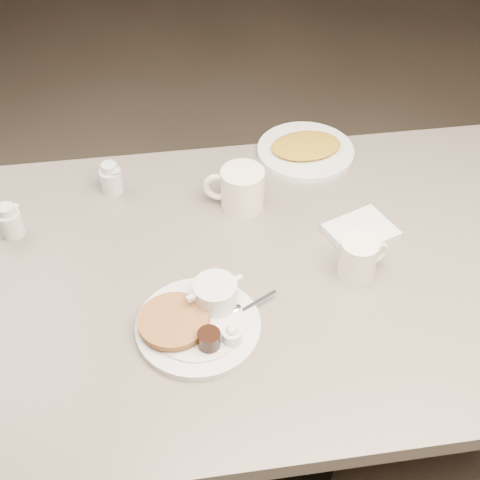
{
  "coord_description": "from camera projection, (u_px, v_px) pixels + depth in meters",
  "views": [
    {
      "loc": [
        -0.14,
        -0.93,
        1.75
      ],
      "look_at": [
        0.0,
        0.02,
        0.82
      ],
      "focal_mm": 47.82,
      "sensor_mm": 36.0,
      "label": 1
    }
  ],
  "objects": [
    {
      "name": "diner_table",
      "position": [
        241.0,
        320.0,
        1.49
      ],
      "size": [
        1.5,
        0.9,
        0.75
      ],
      "color": "slate",
      "rests_on": "ground"
    },
    {
      "name": "main_plate",
      "position": [
        198.0,
        318.0,
        1.25
      ],
      "size": [
        0.33,
        0.32,
        0.07
      ],
      "color": "silver",
      "rests_on": "diner_table"
    },
    {
      "name": "coffee_mug_near",
      "position": [
        359.0,
        257.0,
        1.33
      ],
      "size": [
        0.12,
        0.1,
        0.09
      ],
      "color": "white",
      "rests_on": "diner_table"
    },
    {
      "name": "napkin",
      "position": [
        361.0,
        231.0,
        1.44
      ],
      "size": [
        0.17,
        0.16,
        0.02
      ],
      "color": "silver",
      "rests_on": "diner_table"
    },
    {
      "name": "coffee_mug_far",
      "position": [
        241.0,
        188.0,
        1.49
      ],
      "size": [
        0.16,
        0.12,
        0.1
      ],
      "color": "white",
      "rests_on": "diner_table"
    },
    {
      "name": "creamer_left",
      "position": [
        10.0,
        221.0,
        1.43
      ],
      "size": [
        0.08,
        0.06,
        0.08
      ],
      "color": "silver",
      "rests_on": "diner_table"
    },
    {
      "name": "creamer_right",
      "position": [
        111.0,
        179.0,
        1.53
      ],
      "size": [
        0.07,
        0.07,
        0.08
      ],
      "color": "silver",
      "rests_on": "diner_table"
    },
    {
      "name": "hash_plate",
      "position": [
        306.0,
        149.0,
        1.66
      ],
      "size": [
        0.27,
        0.27,
        0.04
      ],
      "color": "silver",
      "rests_on": "diner_table"
    }
  ]
}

